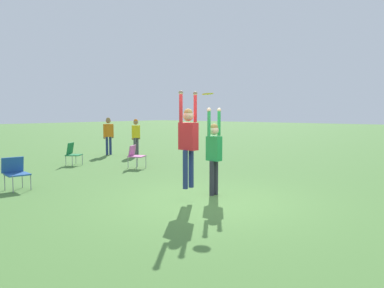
{
  "coord_description": "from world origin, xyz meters",
  "views": [
    {
      "loc": [
        -6.79,
        -5.25,
        2.09
      ],
      "look_at": [
        0.22,
        0.59,
        1.3
      ],
      "focal_mm": 35.0,
      "sensor_mm": 36.0,
      "label": 1
    }
  ],
  "objects_px": {
    "camping_chair_1": "(72,152)",
    "camping_chair_3": "(15,171)",
    "person_defending": "(214,149)",
    "frisbee": "(208,94)",
    "person_jumping": "(188,137)",
    "camping_chair_2": "(135,154)",
    "person_spectator_far": "(136,134)",
    "person_spectator_near": "(108,132)"
  },
  "relations": [
    {
      "from": "camping_chair_1",
      "to": "camping_chair_3",
      "type": "bearing_deg",
      "value": 4.96
    },
    {
      "from": "camping_chair_3",
      "to": "person_defending",
      "type": "bearing_deg",
      "value": 132.56
    },
    {
      "from": "frisbee",
      "to": "camping_chair_1",
      "type": "xyz_separation_m",
      "value": [
        0.99,
        7.45,
        -2.02
      ]
    },
    {
      "from": "person_jumping",
      "to": "camping_chair_2",
      "type": "height_order",
      "value": "person_jumping"
    },
    {
      "from": "person_defending",
      "to": "frisbee",
      "type": "distance_m",
      "value": 1.38
    },
    {
      "from": "person_defending",
      "to": "camping_chair_2",
      "type": "bearing_deg",
      "value": 162.87
    },
    {
      "from": "camping_chair_1",
      "to": "camping_chair_2",
      "type": "relative_size",
      "value": 1.04
    },
    {
      "from": "person_jumping",
      "to": "frisbee",
      "type": "xyz_separation_m",
      "value": [
        0.69,
        -0.03,
        1.0
      ]
    },
    {
      "from": "camping_chair_2",
      "to": "person_spectator_far",
      "type": "relative_size",
      "value": 0.48
    },
    {
      "from": "camping_chair_3",
      "to": "camping_chair_1",
      "type": "bearing_deg",
      "value": -130.85
    },
    {
      "from": "person_defending",
      "to": "person_spectator_far",
      "type": "distance_m",
      "value": 9.12
    },
    {
      "from": "person_jumping",
      "to": "frisbee",
      "type": "relative_size",
      "value": 8.04
    },
    {
      "from": "person_defending",
      "to": "camping_chair_3",
      "type": "xyz_separation_m",
      "value": [
        -2.89,
        4.46,
        -0.65
      ]
    },
    {
      "from": "camping_chair_2",
      "to": "person_jumping",
      "type": "bearing_deg",
      "value": 34.26
    },
    {
      "from": "frisbee",
      "to": "person_spectator_far",
      "type": "distance_m",
      "value": 9.35
    },
    {
      "from": "camping_chair_3",
      "to": "person_spectator_far",
      "type": "height_order",
      "value": "person_spectator_far"
    },
    {
      "from": "person_defending",
      "to": "camping_chair_1",
      "type": "distance_m",
      "value": 7.53
    },
    {
      "from": "frisbee",
      "to": "camping_chair_3",
      "type": "xyz_separation_m",
      "value": [
        -2.64,
        4.45,
        -2.01
      ]
    },
    {
      "from": "camping_chair_1",
      "to": "person_spectator_far",
      "type": "bearing_deg",
      "value": 152.63
    },
    {
      "from": "camping_chair_1",
      "to": "person_spectator_far",
      "type": "height_order",
      "value": "person_spectator_far"
    },
    {
      "from": "camping_chair_2",
      "to": "person_spectator_far",
      "type": "distance_m",
      "value": 4.04
    },
    {
      "from": "person_jumping",
      "to": "camping_chair_1",
      "type": "xyz_separation_m",
      "value": [
        1.68,
        7.42,
        -1.02
      ]
    },
    {
      "from": "person_jumping",
      "to": "camping_chair_1",
      "type": "relative_size",
      "value": 2.58
    },
    {
      "from": "camping_chair_1",
      "to": "camping_chair_3",
      "type": "xyz_separation_m",
      "value": [
        -3.64,
        -3.0,
        0.02
      ]
    },
    {
      "from": "camping_chair_2",
      "to": "person_defending",
      "type": "bearing_deg",
      "value": 43.4
    },
    {
      "from": "person_defending",
      "to": "camping_chair_3",
      "type": "distance_m",
      "value": 5.35
    },
    {
      "from": "camping_chair_3",
      "to": "person_spectator_far",
      "type": "distance_m",
      "value": 8.18
    },
    {
      "from": "camping_chair_1",
      "to": "camping_chair_3",
      "type": "distance_m",
      "value": 4.72
    },
    {
      "from": "person_jumping",
      "to": "camping_chair_1",
      "type": "height_order",
      "value": "person_jumping"
    },
    {
      "from": "frisbee",
      "to": "person_jumping",
      "type": "bearing_deg",
      "value": 177.26
    },
    {
      "from": "person_spectator_near",
      "to": "person_spectator_far",
      "type": "bearing_deg",
      "value": -35.49
    },
    {
      "from": "person_defending",
      "to": "camping_chair_2",
      "type": "height_order",
      "value": "person_defending"
    },
    {
      "from": "frisbee",
      "to": "person_spectator_far",
      "type": "xyz_separation_m",
      "value": [
        4.74,
        7.93,
        -1.47
      ]
    },
    {
      "from": "frisbee",
      "to": "camping_chair_2",
      "type": "distance_m",
      "value": 5.73
    },
    {
      "from": "frisbee",
      "to": "camping_chair_2",
      "type": "xyz_separation_m",
      "value": [
        2.05,
        4.96,
        -2.01
      ]
    },
    {
      "from": "frisbee",
      "to": "camping_chair_1",
      "type": "distance_m",
      "value": 7.78
    },
    {
      "from": "person_jumping",
      "to": "person_spectator_near",
      "type": "distance_m",
      "value": 10.28
    },
    {
      "from": "camping_chair_2",
      "to": "person_spectator_near",
      "type": "relative_size",
      "value": 0.46
    },
    {
      "from": "person_jumping",
      "to": "camping_chair_1",
      "type": "distance_m",
      "value": 7.67
    },
    {
      "from": "person_defending",
      "to": "camping_chair_1",
      "type": "bearing_deg",
      "value": 177.11
    },
    {
      "from": "person_jumping",
      "to": "person_defending",
      "type": "height_order",
      "value": "person_jumping"
    },
    {
      "from": "frisbee",
      "to": "camping_chair_2",
      "type": "height_order",
      "value": "frisbee"
    }
  ]
}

